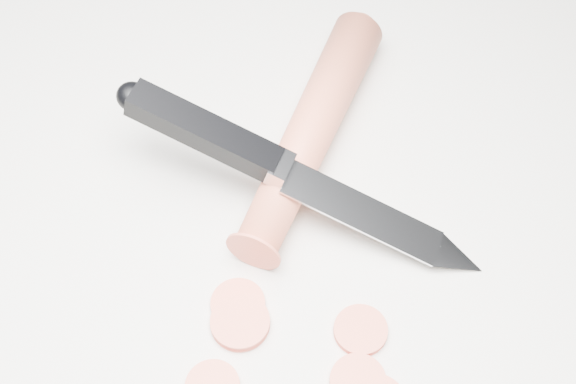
{
  "coord_description": "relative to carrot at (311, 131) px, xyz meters",
  "views": [
    {
      "loc": [
        -0.02,
        -0.24,
        0.47
      ],
      "look_at": [
        0.0,
        0.06,
        0.02
      ],
      "focal_mm": 50.0,
      "sensor_mm": 36.0,
      "label": 1
    }
  ],
  "objects": [
    {
      "name": "carrot_slice_5",
      "position": [
        -0.06,
        -0.12,
        -0.02
      ],
      "size": [
        0.03,
        0.03,
        0.01
      ],
      "primitive_type": "cylinder",
      "color": "#E55C42",
      "rests_on": "ground"
    },
    {
      "name": "kitchen_knife",
      "position": [
        -0.01,
        -0.05,
        0.02
      ],
      "size": [
        0.25,
        0.14,
        0.08
      ],
      "primitive_type": null,
      "color": "silver",
      "rests_on": "ground"
    },
    {
      "name": "ground",
      "position": [
        -0.02,
        -0.11,
        -0.02
      ],
      "size": [
        2.4,
        2.4,
        0.0
      ],
      "primitive_type": "plane",
      "color": "silver",
      "rests_on": "ground"
    },
    {
      "name": "carrot_slice_6",
      "position": [
        0.01,
        -0.18,
        -0.02
      ],
      "size": [
        0.03,
        0.03,
        0.01
      ],
      "primitive_type": "cylinder",
      "color": "#E55C42",
      "rests_on": "ground"
    },
    {
      "name": "carrot_slice_1",
      "position": [
        -0.06,
        -0.14,
        -0.02
      ],
      "size": [
        0.04,
        0.04,
        0.01
      ],
      "primitive_type": "cylinder",
      "color": "#E55C42",
      "rests_on": "ground"
    },
    {
      "name": "carrot",
      "position": [
        0.0,
        0.0,
        0.0
      ],
      "size": [
        0.12,
        0.2,
        0.03
      ],
      "primitive_type": "cylinder",
      "rotation": [
        1.57,
        0.0,
        -0.45
      ],
      "color": "#DB5D3F",
      "rests_on": "ground"
    },
    {
      "name": "carrot_slice_2",
      "position": [
        0.02,
        -0.15,
        -0.02
      ],
      "size": [
        0.03,
        0.03,
        0.01
      ],
      "primitive_type": "cylinder",
      "color": "#E55C42",
      "rests_on": "ground"
    }
  ]
}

